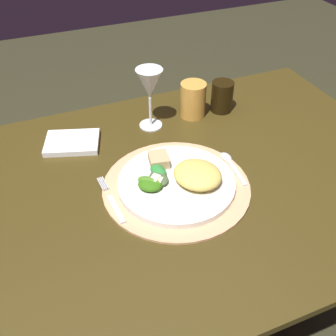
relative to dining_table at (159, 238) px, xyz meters
The scene contains 12 objects.
dining_table is the anchor object (origin of this frame).
placemat 0.19m from the dining_table, 32.24° to the right, with size 0.34×0.34×0.01m, color tan.
dinner_plate 0.20m from the dining_table, 32.24° to the right, with size 0.27×0.27×0.01m, color silver.
pasta_serving 0.24m from the dining_table, 27.56° to the right, with size 0.11×0.10×0.04m, color #DEC059.
salad_greens 0.22m from the dining_table, 135.01° to the right, with size 0.09×0.10×0.02m.
bread_piece 0.23m from the dining_table, 64.66° to the left, with size 0.05×0.04×0.02m, color tan.
fork 0.23m from the dining_table, 169.82° to the right, with size 0.02×0.16×0.00m.
spoon 0.27m from the dining_table, ahead, with size 0.03×0.13×0.01m.
napkin 0.34m from the dining_table, 122.50° to the left, with size 0.14×0.10×0.01m, color white.
wine_glass 0.40m from the dining_table, 72.94° to the left, with size 0.07×0.07×0.17m.
amber_tumbler 0.40m from the dining_table, 50.27° to the left, with size 0.07×0.07×0.10m, color gold.
dark_tumbler 0.44m from the dining_table, 39.14° to the left, with size 0.06×0.06×0.09m, color black.
Camera 1 is at (-0.24, -0.65, 1.34)m, focal length 42.74 mm.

